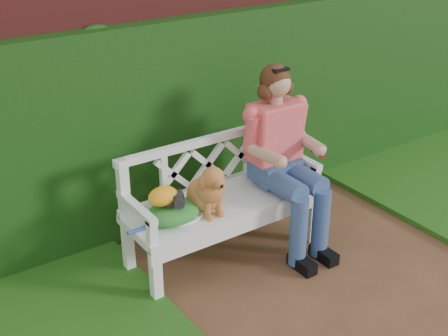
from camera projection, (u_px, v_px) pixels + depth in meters
ground at (359, 301)px, 4.13m from camera, size 60.00×60.00×0.00m
brick_wall at (208, 79)px, 5.06m from camera, size 10.00×0.30×2.20m
ivy_hedge at (223, 115)px, 5.01m from camera, size 10.00×0.18×1.70m
garden_bench at (224, 228)px, 4.53m from camera, size 1.59×0.63×0.48m
seated_woman at (278, 158)px, 4.56m from camera, size 0.77×0.92×1.42m
dog at (206, 187)px, 4.21m from camera, size 0.31×0.39×0.39m
tennis_racket at (178, 217)px, 4.19m from camera, size 0.63×0.32×0.03m
green_bag at (173, 212)px, 4.15m from camera, size 0.48×0.42×0.13m
camera_item at (174, 199)px, 4.09m from camera, size 0.15×0.13×0.08m
baseball_glove at (163, 196)px, 4.07m from camera, size 0.25×0.21×0.13m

